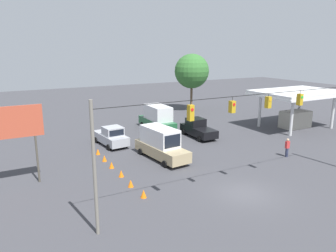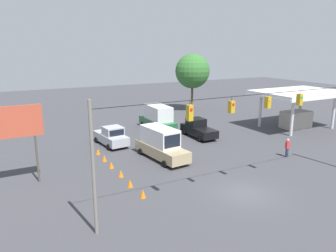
% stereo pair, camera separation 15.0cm
% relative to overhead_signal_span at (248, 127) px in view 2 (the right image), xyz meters
% --- Properties ---
extents(ground_plane, '(140.00, 140.00, 0.00)m').
position_rel_overhead_signal_span_xyz_m(ground_plane, '(-0.06, -0.04, -4.95)').
color(ground_plane, '#3D3D42').
extents(overhead_signal_span, '(21.96, 0.38, 7.67)m').
position_rel_overhead_signal_span_xyz_m(overhead_signal_span, '(0.00, 0.00, 0.00)').
color(overhead_signal_span, slate).
rests_on(overhead_signal_span, ground_plane).
extents(box_truck_green_oncoming_deep, '(2.66, 6.62, 3.12)m').
position_rel_overhead_signal_span_xyz_m(box_truck_green_oncoming_deep, '(-3.02, -19.91, -3.43)').
color(box_truck_green_oncoming_deep, '#236038').
rests_on(box_truck_green_oncoming_deep, ground_plane).
extents(pickup_truck_black_oncoming_far, '(2.31, 5.34, 2.12)m').
position_rel_overhead_signal_span_xyz_m(pickup_truck_black_oncoming_far, '(-5.62, -14.55, -3.98)').
color(pickup_truck_black_oncoming_far, black).
rests_on(pickup_truck_black_oncoming_far, ground_plane).
extents(pickup_truck_silver_withflow_far, '(2.63, 5.21, 2.12)m').
position_rel_overhead_signal_span_xyz_m(pickup_truck_silver_withflow_far, '(4.44, -16.11, -3.98)').
color(pickup_truck_silver_withflow_far, '#A8AAB2').
rests_on(pickup_truck_silver_withflow_far, ground_plane).
extents(box_truck_tan_withflow_mid, '(2.83, 6.73, 2.97)m').
position_rel_overhead_signal_span_xyz_m(box_truck_tan_withflow_mid, '(1.74, -9.80, -3.49)').
color(box_truck_tan_withflow_mid, tan).
rests_on(box_truck_tan_withflow_mid, ground_plane).
extents(traffic_cone_nearest, '(0.43, 0.43, 0.58)m').
position_rel_overhead_signal_span_xyz_m(traffic_cone_nearest, '(6.65, -2.94, -4.66)').
color(traffic_cone_nearest, orange).
rests_on(traffic_cone_nearest, ground_plane).
extents(traffic_cone_second, '(0.43, 0.43, 0.58)m').
position_rel_overhead_signal_span_xyz_m(traffic_cone_second, '(6.76, -5.05, -4.66)').
color(traffic_cone_second, orange).
rests_on(traffic_cone_second, ground_plane).
extents(traffic_cone_third, '(0.43, 0.43, 0.58)m').
position_rel_overhead_signal_span_xyz_m(traffic_cone_third, '(6.68, -7.27, -4.66)').
color(traffic_cone_third, orange).
rests_on(traffic_cone_third, ground_plane).
extents(traffic_cone_fourth, '(0.43, 0.43, 0.58)m').
position_rel_overhead_signal_span_xyz_m(traffic_cone_fourth, '(6.72, -9.53, -4.66)').
color(traffic_cone_fourth, orange).
rests_on(traffic_cone_fourth, ground_plane).
extents(traffic_cone_fifth, '(0.43, 0.43, 0.58)m').
position_rel_overhead_signal_span_xyz_m(traffic_cone_fifth, '(6.71, -11.53, -4.66)').
color(traffic_cone_fifth, orange).
rests_on(traffic_cone_fifth, ground_plane).
extents(traffic_cone_farthest, '(0.43, 0.43, 0.58)m').
position_rel_overhead_signal_span_xyz_m(traffic_cone_farthest, '(6.65, -13.76, -4.66)').
color(traffic_cone_farthest, orange).
rests_on(traffic_cone_farthest, ground_plane).
extents(gas_station, '(10.91, 7.58, 4.86)m').
position_rel_overhead_signal_span_xyz_m(gas_station, '(-19.36, -12.27, -1.40)').
color(gas_station, silver).
rests_on(gas_station, ground_plane).
extents(roadside_billboard, '(4.42, 0.16, 6.15)m').
position_rel_overhead_signal_span_xyz_m(roadside_billboard, '(14.21, -9.37, -0.41)').
color(roadside_billboard, '#4C473D').
rests_on(roadside_billboard, ground_plane).
extents(pedestrian, '(0.40, 0.28, 1.82)m').
position_rel_overhead_signal_span_xyz_m(pedestrian, '(-9.11, -4.39, -4.03)').
color(pedestrian, '#2D334C').
rests_on(pedestrian, ground_plane).
extents(tree_horizon_left, '(5.57, 5.57, 9.28)m').
position_rel_overhead_signal_span_xyz_m(tree_horizon_left, '(-13.75, -28.72, 1.53)').
color(tree_horizon_left, brown).
rests_on(tree_horizon_left, ground_plane).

